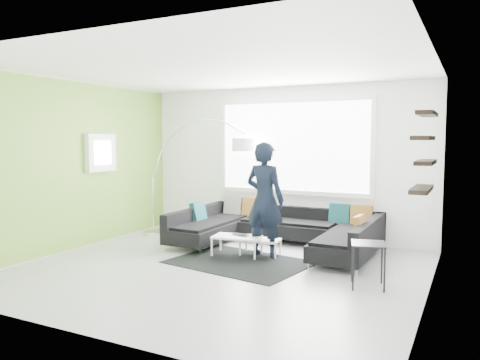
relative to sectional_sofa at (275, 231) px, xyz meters
The scene contains 9 objects.
ground 1.56m from the sectional_sofa, 99.18° to the right, with size 5.50×5.50×0.00m, color gray.
room_shell 2.00m from the sectional_sofa, 98.99° to the right, with size 5.54×5.04×2.82m.
sectional_sofa is the anchor object (origin of this frame).
rug 1.09m from the sectional_sofa, 97.49° to the right, with size 1.96×1.43×0.01m, color black.
coffee_table 0.65m from the sectional_sofa, 109.00° to the right, with size 0.96×0.56×0.31m, color white.
arc_lamp 2.72m from the sectional_sofa, behind, with size 2.08×0.93×2.21m, color silver, non-canonical shape.
side_table 2.26m from the sectional_sofa, 36.99° to the right, with size 0.41×0.41×0.56m, color black.
person 0.78m from the sectional_sofa, 86.13° to the right, with size 0.71×0.52×1.79m, color black.
laptop 0.75m from the sectional_sofa, 118.03° to the right, with size 0.32×0.23×0.02m, color black.
Camera 1 is at (3.19, -5.63, 1.84)m, focal length 35.00 mm.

